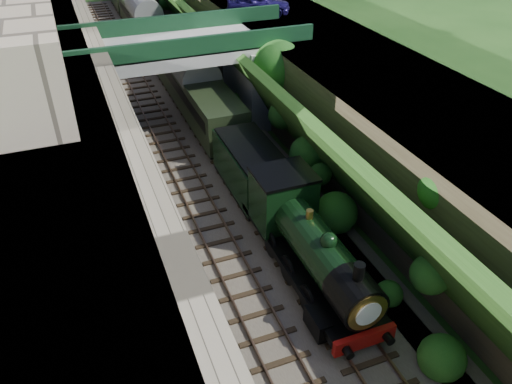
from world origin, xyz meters
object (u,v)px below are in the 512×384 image
object	(u,v)px
tree	(279,69)
locomotive	(309,245)
road_bridge	(195,70)
car_blue	(258,3)
tender	(251,171)

from	to	relation	value
tree	locomotive	distance (m)	15.46
tree	locomotive	bearing A→B (deg)	-108.05
road_bridge	car_blue	size ratio (longest dim) A/B	3.27
tree	car_blue	distance (m)	8.31
tender	tree	bearing A→B (deg)	56.42
locomotive	tender	distance (m)	7.37
road_bridge	locomotive	bearing A→B (deg)	-89.18
tree	road_bridge	bearing A→B (deg)	146.37
tree	locomotive	size ratio (longest dim) A/B	0.65
tree	tender	bearing A→B (deg)	-123.58
road_bridge	tender	size ratio (longest dim) A/B	2.67
tree	locomotive	world-z (taller)	tree
tree	car_blue	xyz separation A→B (m)	(1.59, 7.79, 2.44)
tender	car_blue	bearing A→B (deg)	67.04
tree	car_blue	world-z (taller)	car_blue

